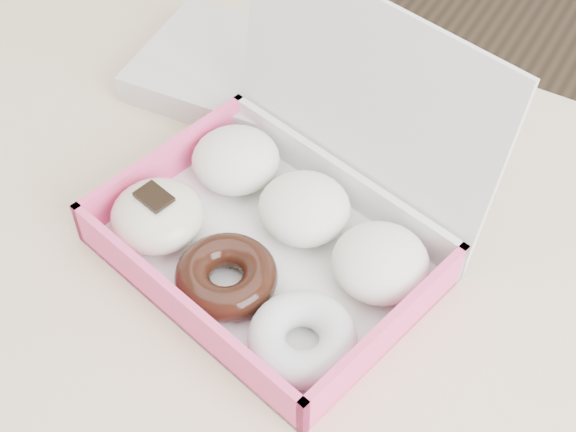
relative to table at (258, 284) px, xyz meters
The scene contains 3 objects.
table is the anchor object (origin of this frame).
donut_box 0.12m from the table, 13.68° to the left, with size 0.39×0.36×0.24m.
newspapers 0.28m from the table, 127.73° to the left, with size 0.23×0.19×0.04m, color silver.
Camera 1 is at (0.30, -0.45, 1.43)m, focal length 50.00 mm.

